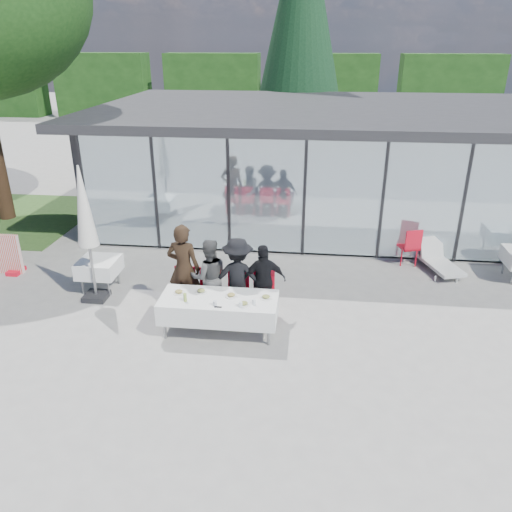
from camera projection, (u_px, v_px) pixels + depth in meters
The scene contains 26 objects.
ground at pixel (243, 335), 9.72m from camera, with size 90.00×90.00×0.00m, color gray.
pavilion at pixel (339, 145), 16.08m from camera, with size 14.80×8.80×3.44m.
treeline at pixel (270, 87), 34.54m from camera, with size 62.50×2.00×4.40m.
dining_table at pixel (219, 308), 9.63m from camera, with size 2.26×0.96×0.75m.
diner_a at pixel (184, 269), 10.25m from camera, with size 0.70×0.70×1.93m, color black.
diner_chair_a at pixel (185, 288), 10.41m from camera, with size 0.44×0.44×0.97m.
diner_b at pixel (209, 277), 10.26m from camera, with size 0.79×0.79×1.62m, color #505050.
diner_chair_b at pixel (210, 289), 10.35m from camera, with size 0.44×0.44×0.97m.
diner_c at pixel (238, 277), 10.19m from camera, with size 1.08×1.08×1.68m, color black.
diner_chair_c at pixel (238, 290), 10.29m from camera, with size 0.44×0.44×0.97m.
diner_d at pixel (264, 281), 10.15m from camera, with size 0.91×0.91×1.56m, color black.
diner_chair_d at pixel (263, 292), 10.23m from camera, with size 0.44×0.44×0.97m.
plate_a at pixel (179, 292), 9.71m from camera, with size 0.24×0.24×0.07m.
plate_b at pixel (201, 291), 9.75m from camera, with size 0.24×0.24×0.07m.
plate_c at pixel (231, 295), 9.59m from camera, with size 0.24×0.24×0.07m.
plate_d at pixel (266, 297), 9.52m from camera, with size 0.24×0.24×0.07m.
plate_extra at pixel (244, 304), 9.28m from camera, with size 0.24×0.24×0.07m.
juice_bottle at pixel (185, 297), 9.39m from camera, with size 0.06×0.06×0.16m, color #8FAC48.
drinking_glasses at pixel (237, 303), 9.25m from camera, with size 0.78×0.20×0.10m.
folded_eyeglasses at pixel (218, 307), 9.21m from camera, with size 0.14×0.03×0.01m, color black.
spare_table_left at pixel (99, 267), 11.30m from camera, with size 0.86×0.86×0.74m.
spare_chair_b at pixel (411, 245), 12.53m from camera, with size 0.56×0.56×0.97m.
market_umbrella at pixel (85, 215), 10.31m from camera, with size 0.50×0.50×3.00m.
lounger at pixel (439, 260), 12.39m from camera, with size 0.98×1.45×0.72m.
conifer_tree at pixel (301, 19), 19.10m from camera, with size 4.00×4.00×10.50m.
grass_patch at pixel (8, 218), 16.07m from camera, with size 5.00×5.00×0.02m, color #385926.
Camera 1 is at (1.20, -8.20, 5.31)m, focal length 35.00 mm.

